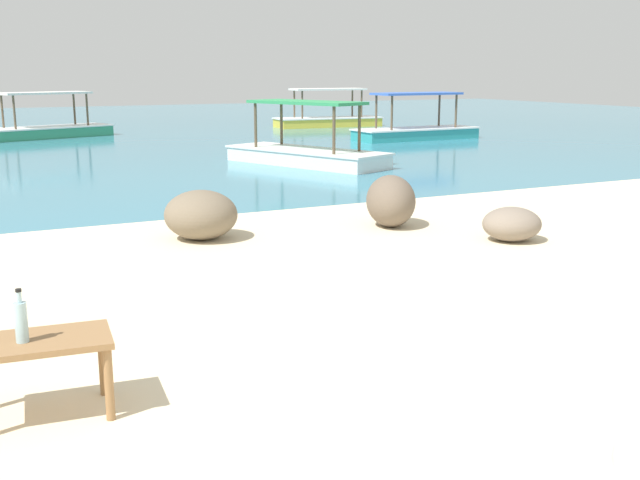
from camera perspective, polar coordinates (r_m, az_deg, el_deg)
name	(u,v)px	position (r m, az deg, el deg)	size (l,w,h in m)	color
water_surface	(54,135)	(24.78, -19.15, 7.42)	(60.00, 36.00, 0.03)	teal
low_bench_table	(40,352)	(4.49, -20.14, -7.82)	(0.80, 0.51, 0.45)	olive
bottle	(21,321)	(4.40, -21.35, -5.62)	(0.07, 0.07, 0.30)	#A3C6D1
shore_rock_medium	(391,201)	(9.39, 5.29, 2.91)	(0.80, 0.59, 0.63)	#6B5B4C
shore_rock_small	(512,224)	(8.83, 14.08, 1.16)	(0.66, 0.60, 0.38)	gray
shore_rock_flat	(201,215)	(8.75, -8.85, 1.86)	(0.84, 0.81, 0.56)	#756651
boat_teal	(416,129)	(21.78, 7.15, 8.16)	(3.71, 1.30, 1.29)	teal
boat_green	(47,128)	(23.47, -19.64, 7.85)	(3.85, 2.28, 1.29)	#338E66
boat_white	(306,151)	(15.78, -1.04, 6.62)	(2.44, 3.84, 1.29)	white
boat_yellow	(328,119)	(26.50, 0.60, 9.02)	(3.75, 1.44, 1.29)	gold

